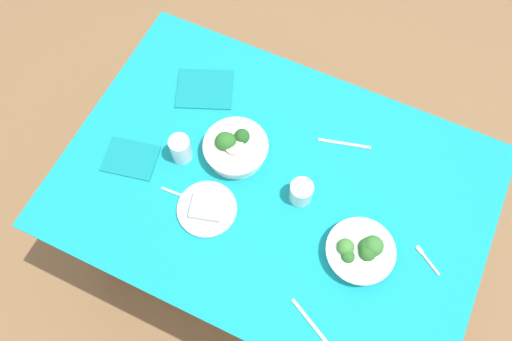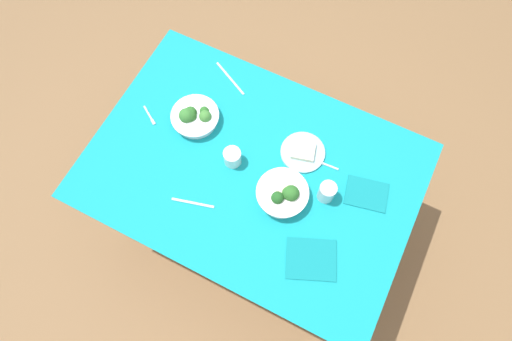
% 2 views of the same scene
% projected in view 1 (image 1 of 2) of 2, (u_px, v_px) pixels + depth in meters
% --- Properties ---
extents(ground_plane, '(6.00, 6.00, 0.00)m').
position_uv_depth(ground_plane, '(269.00, 249.00, 2.44)').
color(ground_plane, brown).
extents(dining_table, '(1.42, 0.98, 0.74)m').
position_uv_depth(dining_table, '(273.00, 198.00, 1.86)').
color(dining_table, teal).
rests_on(dining_table, ground_plane).
extents(broccoli_bowl_far, '(0.22, 0.22, 0.09)m').
position_uv_depth(broccoli_bowl_far, '(361.00, 251.00, 1.64)').
color(broccoli_bowl_far, white).
rests_on(broccoli_bowl_far, dining_table).
extents(broccoli_bowl_near, '(0.22, 0.22, 0.11)m').
position_uv_depth(broccoli_bowl_near, '(235.00, 147.00, 1.78)').
color(broccoli_bowl_near, white).
rests_on(broccoli_bowl_near, dining_table).
extents(bread_side_plate, '(0.20, 0.20, 0.03)m').
position_uv_depth(bread_side_plate, '(207.00, 208.00, 1.72)').
color(bread_side_plate, '#99C6D1').
rests_on(bread_side_plate, dining_table).
extents(water_glass_center, '(0.07, 0.07, 0.10)m').
position_uv_depth(water_glass_center, '(181.00, 149.00, 1.77)').
color(water_glass_center, silver).
rests_on(water_glass_center, dining_table).
extents(water_glass_side, '(0.08, 0.08, 0.08)m').
position_uv_depth(water_glass_side, '(301.00, 193.00, 1.71)').
color(water_glass_side, silver).
rests_on(water_glass_side, dining_table).
extents(fork_by_far_bowl, '(0.10, 0.07, 0.00)m').
position_uv_depth(fork_by_far_bowl, '(427.00, 259.00, 1.66)').
color(fork_by_far_bowl, '#B7B7BC').
rests_on(fork_by_far_bowl, dining_table).
extents(fork_by_near_bowl, '(0.10, 0.02, 0.00)m').
position_uv_depth(fork_by_near_bowl, '(177.00, 194.00, 1.75)').
color(fork_by_near_bowl, '#B7B7BC').
rests_on(fork_by_near_bowl, dining_table).
extents(table_knife_left, '(0.18, 0.06, 0.00)m').
position_uv_depth(table_knife_left, '(344.00, 144.00, 1.83)').
color(table_knife_left, '#B7B7BC').
rests_on(table_knife_left, dining_table).
extents(table_knife_right, '(0.20, 0.11, 0.00)m').
position_uv_depth(table_knife_right, '(316.00, 329.00, 1.57)').
color(table_knife_right, '#B7B7BC').
rests_on(table_knife_right, dining_table).
extents(napkin_folded_upper, '(0.25, 0.23, 0.01)m').
position_uv_depth(napkin_folded_upper, '(205.00, 89.00, 1.92)').
color(napkin_folded_upper, '#0F777D').
rests_on(napkin_folded_upper, dining_table).
extents(napkin_folded_lower, '(0.20, 0.17, 0.01)m').
position_uv_depth(napkin_folded_lower, '(131.00, 159.00, 1.80)').
color(napkin_folded_lower, '#0F777D').
rests_on(napkin_folded_lower, dining_table).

